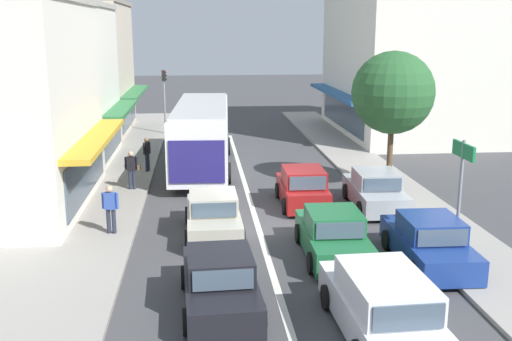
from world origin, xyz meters
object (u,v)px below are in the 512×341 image
object	(u,v)px
traffic_light_downstreet	(164,91)
pedestrian_with_handbag_near	(132,168)
pedestrian_browsing_midblock	(110,206)
city_bus	(202,131)
street_tree_right	(393,93)
sedan_adjacent_lane_trail	(213,216)
hatchback_behind_bus_mid	(303,188)
pedestrian_far_walker	(147,152)
sedan_queue_gap_filler	(333,236)
parked_sedan_kerb_front	(429,243)
parked_sedan_kerb_second	(375,191)
wagon_queue_far_back	(381,305)
sedan_adjacent_lane_lead	(220,283)
directional_road_sign	(462,171)

from	to	relation	value
traffic_light_downstreet	pedestrian_with_handbag_near	distance (m)	14.12
traffic_light_downstreet	pedestrian_browsing_midblock	distance (m)	19.73
city_bus	street_tree_right	bearing A→B (deg)	-29.57
sedan_adjacent_lane_trail	street_tree_right	xyz separation A→B (m)	(7.71, 5.25, 3.49)
hatchback_behind_bus_mid	pedestrian_far_walker	size ratio (longest dim) A/B	2.28
pedestrian_with_handbag_near	pedestrian_far_walker	size ratio (longest dim) A/B	1.00
hatchback_behind_bus_mid	pedestrian_browsing_midblock	distance (m)	7.56
sedan_queue_gap_filler	parked_sedan_kerb_front	distance (m)	2.80
pedestrian_far_walker	hatchback_behind_bus_mid	bearing A→B (deg)	-42.49
pedestrian_far_walker	pedestrian_browsing_midblock	bearing A→B (deg)	-93.04
pedestrian_browsing_midblock	parked_sedan_kerb_second	bearing A→B (deg)	14.40
wagon_queue_far_back	parked_sedan_kerb_second	world-z (taller)	wagon_queue_far_back
wagon_queue_far_back	sedan_adjacent_lane_lead	xyz separation A→B (m)	(-3.54, 1.75, -0.08)
hatchback_behind_bus_mid	traffic_light_downstreet	distance (m)	17.88
parked_sedan_kerb_second	pedestrian_with_handbag_near	distance (m)	10.10
parked_sedan_kerb_second	city_bus	bearing A→B (deg)	132.46
traffic_light_downstreet	pedestrian_browsing_midblock	world-z (taller)	traffic_light_downstreet
hatchback_behind_bus_mid	sedan_queue_gap_filler	world-z (taller)	hatchback_behind_bus_mid
sedan_adjacent_lane_lead	pedestrian_browsing_midblock	size ratio (longest dim) A/B	2.62
sedan_adjacent_lane_lead	parked_sedan_kerb_front	size ratio (longest dim) A/B	1.01
sedan_adjacent_lane_lead	parked_sedan_kerb_second	xyz separation A→B (m)	(6.29, 8.01, 0.00)
sedan_adjacent_lane_lead	directional_road_sign	xyz separation A→B (m)	(7.26, 2.76, 2.01)
directional_road_sign	parked_sedan_kerb_front	bearing A→B (deg)	-154.90
wagon_queue_far_back	pedestrian_far_walker	size ratio (longest dim) A/B	2.79
wagon_queue_far_back	traffic_light_downstreet	world-z (taller)	traffic_light_downstreet
pedestrian_browsing_midblock	sedan_adjacent_lane_trail	bearing A→B (deg)	-1.39
pedestrian_with_handbag_near	city_bus	bearing A→B (deg)	53.54
parked_sedan_kerb_front	pedestrian_browsing_midblock	bearing A→B (deg)	161.19
pedestrian_browsing_midblock	pedestrian_far_walker	bearing A→B (deg)	86.96
hatchback_behind_bus_mid	wagon_queue_far_back	xyz separation A→B (m)	(0.01, -10.26, 0.04)
sedan_adjacent_lane_trail	parked_sedan_kerb_front	bearing A→B (deg)	-27.14
hatchback_behind_bus_mid	pedestrian_with_handbag_near	distance (m)	7.33
wagon_queue_far_back	pedestrian_far_walker	xyz separation A→B (m)	(-6.47, 16.18, 0.32)
sedan_adjacent_lane_lead	street_tree_right	xyz separation A→B (m)	(7.68, 10.69, 3.49)
sedan_queue_gap_filler	pedestrian_far_walker	bearing A→B (deg)	119.74
parked_sedan_kerb_front	pedestrian_browsing_midblock	xyz separation A→B (m)	(-9.59, 3.27, 0.40)
wagon_queue_far_back	pedestrian_far_walker	distance (m)	17.43
traffic_light_downstreet	sedan_queue_gap_filler	bearing A→B (deg)	-74.42
sedan_adjacent_lane_lead	wagon_queue_far_back	bearing A→B (deg)	-26.35
sedan_adjacent_lane_lead	directional_road_sign	distance (m)	8.02
directional_road_sign	pedestrian_far_walker	bearing A→B (deg)	131.11
wagon_queue_far_back	sedan_adjacent_lane_lead	distance (m)	3.95
city_bus	sedan_queue_gap_filler	distance (m)	12.75
city_bus	pedestrian_browsing_midblock	size ratio (longest dim) A/B	6.72
wagon_queue_far_back	sedan_queue_gap_filler	size ratio (longest dim) A/B	1.07
parked_sedan_kerb_front	pedestrian_with_handbag_near	world-z (taller)	pedestrian_with_handbag_near
sedan_adjacent_lane_trail	directional_road_sign	xyz separation A→B (m)	(7.28, -2.69, 2.01)
pedestrian_far_walker	sedan_adjacent_lane_lead	bearing A→B (deg)	-78.53
hatchback_behind_bus_mid	pedestrian_far_walker	distance (m)	8.77
wagon_queue_far_back	traffic_light_downstreet	size ratio (longest dim) A/B	1.08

